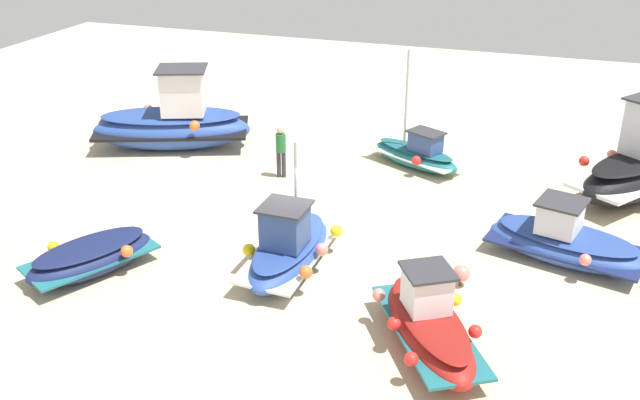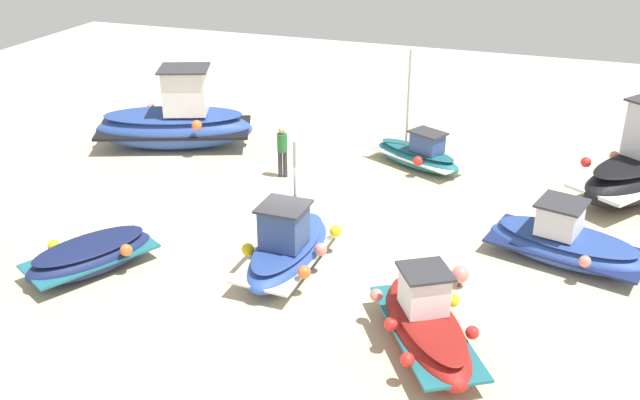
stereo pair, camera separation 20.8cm
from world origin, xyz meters
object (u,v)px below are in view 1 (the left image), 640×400
fishing_boat_0 (173,123)px  fishing_boat_1 (429,325)px  fishing_boat_7 (91,257)px  fishing_boat_5 (289,248)px  person_walking (281,149)px  fishing_boat_4 (565,241)px  mooring_buoy_0 (461,274)px  fishing_boat_3 (416,154)px

fishing_boat_0 → fishing_boat_1: fishing_boat_0 is taller
fishing_boat_7 → fishing_boat_0: bearing=43.5°
fishing_boat_5 → person_walking: 5.82m
fishing_boat_4 → mooring_buoy_0: bearing=57.9°
fishing_boat_5 → fishing_boat_7: (4.50, 1.76, -0.15)m
fishing_boat_4 → mooring_buoy_0: size_ratio=7.85×
fishing_boat_4 → person_walking: size_ratio=2.52×
fishing_boat_5 → fishing_boat_7: 4.84m
fishing_boat_0 → fishing_boat_1: bearing=-60.2°
fishing_boat_0 → fishing_boat_5: size_ratio=1.50×
fishing_boat_4 → mooring_buoy_0: 3.10m
person_walking → fishing_boat_1: bearing=22.4°
fishing_boat_5 → mooring_buoy_0: (-4.16, -0.54, -0.24)m
fishing_boat_3 → fishing_boat_7: (6.08, 9.32, -0.04)m
person_walking → fishing_boat_7: bearing=-34.6°
fishing_boat_4 → mooring_buoy_0: fishing_boat_4 is taller
fishing_boat_0 → fishing_boat_3: bearing=-14.5°
fishing_boat_5 → fishing_boat_0: bearing=-132.8°
fishing_boat_3 → mooring_buoy_0: bearing=-42.7°
fishing_boat_0 → fishing_boat_7: (-2.36, 8.33, -0.51)m
fishing_boat_1 → fishing_boat_7: 8.39m
mooring_buoy_0 → fishing_boat_1: bearing=84.1°
fishing_boat_0 → fishing_boat_7: size_ratio=1.67×
mooring_buoy_0 → fishing_boat_4: bearing=-136.8°
person_walking → mooring_buoy_0: size_ratio=3.11×
fishing_boat_0 → fishing_boat_4: fishing_boat_0 is taller
fishing_boat_0 → person_walking: size_ratio=3.47×
fishing_boat_1 → fishing_boat_3: bearing=-18.4°
fishing_boat_0 → person_walking: bearing=-36.7°
fishing_boat_1 → fishing_boat_0: bearing=19.3°
fishing_boat_0 → person_walking: (-4.54, 1.25, 0.05)m
fishing_boat_0 → mooring_buoy_0: bearing=-49.9°
fishing_boat_3 → fishing_boat_4: 6.89m
fishing_boat_0 → fishing_boat_5: (-6.87, 6.57, -0.36)m
fishing_boat_1 → fishing_boat_3: (2.31, -9.67, -0.09)m
fishing_boat_4 → fishing_boat_7: fishing_boat_4 is taller
fishing_boat_1 → fishing_boat_3: fishing_boat_3 is taller
fishing_boat_1 → fishing_boat_5: bearing=29.7°
fishing_boat_5 → mooring_buoy_0: fishing_boat_5 is taller
fishing_boat_4 → fishing_boat_5: 6.94m
fishing_boat_4 → fishing_boat_0: bearing=-1.7°
fishing_boat_3 → fishing_boat_5: (1.57, 7.56, 0.11)m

